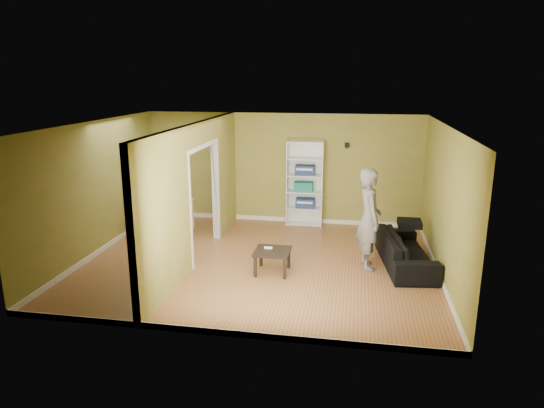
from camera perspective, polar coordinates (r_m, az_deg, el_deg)
The scene contains 15 objects.
room_shell at distance 8.88m, azimuth -1.49°, elevation 0.98°, with size 6.50×6.50×6.50m.
partition at distance 9.19m, azimuth -8.85°, elevation 1.28°, with size 0.22×5.50×2.60m, color olive, non-canonical shape.
wall_speaker at distance 11.25m, azimuth 8.80°, elevation 6.86°, with size 0.10×0.10×0.10m, color black.
sofa at distance 9.31m, azimuth 15.50°, elevation -4.77°, with size 0.87×2.04×0.78m, color black.
person at distance 8.86m, azimuth 11.40°, elevation -0.73°, with size 0.62×0.80×2.19m, color slate.
bookshelf at distance 11.38m, azimuth 3.92°, elevation 2.48°, with size 0.84×0.37×2.00m.
paper_box_navy_a at distance 11.44m, azimuth 3.93°, elevation 0.13°, with size 0.43×0.28×0.22m, color navy.
paper_box_teal at distance 11.35m, azimuth 3.73°, elevation 2.06°, with size 0.43×0.28×0.22m, color #228863.
paper_box_navy_b at distance 11.26m, azimuth 3.90°, elevation 4.00°, with size 0.44×0.29×0.22m, color navy.
coffee_table at distance 8.69m, azimuth 0.04°, elevation -5.87°, with size 0.63×0.63×0.42m.
game_controller at distance 8.76m, azimuth -0.45°, elevation -5.16°, with size 0.15×0.04×0.03m, color white.
dining_table at distance 11.04m, azimuth -12.48°, elevation -0.09°, with size 1.16×0.78×0.73m.
chair_left at distance 11.45m, azimuth -15.90°, elevation -0.75°, with size 0.42×0.42×0.92m, color #D9BE89, non-canonical shape.
chair_near at distance 10.57m, azimuth -12.89°, elevation -1.75°, with size 0.44×0.44×0.95m, color #D0B085, non-canonical shape.
chair_far at distance 11.58m, azimuth -11.40°, elevation -0.40°, with size 0.41×0.41×0.88m, color tan, non-canonical shape.
Camera 1 is at (1.71, -8.45, 3.42)m, focal length 32.00 mm.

